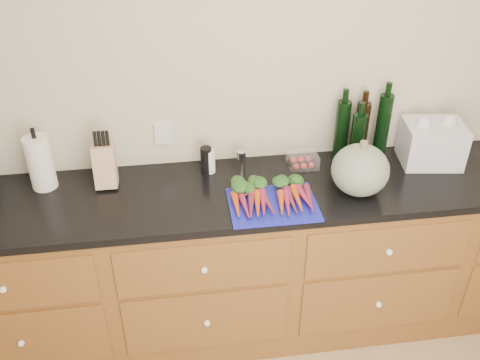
{
  "coord_description": "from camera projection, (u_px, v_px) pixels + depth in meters",
  "views": [
    {
      "loc": [
        -0.54,
        -0.87,
        2.44
      ],
      "look_at": [
        -0.25,
        1.2,
        1.06
      ],
      "focal_mm": 40.0,
      "sensor_mm": 36.0,
      "label": 1
    }
  ],
  "objects": [
    {
      "name": "grinder_pepper",
      "position": [
        206.0,
        160.0,
        2.75
      ],
      "size": [
        0.06,
        0.06,
        0.14
      ],
      "primitive_type": "cylinder",
      "color": "black",
      "rests_on": "countertop"
    },
    {
      "name": "grocery_bag",
      "position": [
        432.0,
        143.0,
        2.81
      ],
      "size": [
        0.33,
        0.28,
        0.22
      ],
      "primitive_type": null,
      "rotation": [
        0.0,
        0.0,
        -0.14
      ],
      "color": "white",
      "rests_on": "countertop"
    },
    {
      "name": "cabinets",
      "position": [
        282.0,
        259.0,
        2.95
      ],
      "size": [
        3.6,
        0.64,
        0.9
      ],
      "color": "brown",
      "rests_on": "ground"
    },
    {
      "name": "canister_chrome",
      "position": [
        241.0,
        161.0,
        2.78
      ],
      "size": [
        0.05,
        0.05,
        0.11
      ],
      "primitive_type": "cylinder",
      "color": "silver",
      "rests_on": "countertop"
    },
    {
      "name": "countertop",
      "position": [
        286.0,
        189.0,
        2.69
      ],
      "size": [
        3.64,
        0.62,
        0.04
      ],
      "primitive_type": "cube",
      "color": "black",
      "rests_on": "cabinets"
    },
    {
      "name": "squash",
      "position": [
        360.0,
        170.0,
        2.57
      ],
      "size": [
        0.28,
        0.28,
        0.25
      ],
      "primitive_type": "ellipsoid",
      "color": "slate",
      "rests_on": "countertop"
    },
    {
      "name": "wall_back",
      "position": [
        277.0,
        93.0,
        2.75
      ],
      "size": [
        4.1,
        0.05,
        2.6
      ],
      "primitive_type": "cube",
      "color": "beige",
      "rests_on": "ground"
    },
    {
      "name": "carrots",
      "position": [
        272.0,
        195.0,
        2.55
      ],
      "size": [
        0.39,
        0.28,
        0.06
      ],
      "color": "#C44717",
      "rests_on": "cutting_board"
    },
    {
      "name": "cutting_board",
      "position": [
        273.0,
        205.0,
        2.53
      ],
      "size": [
        0.42,
        0.32,
        0.01
      ],
      "primitive_type": "cube",
      "rotation": [
        0.0,
        0.0,
        -0.01
      ],
      "color": "#151BA7",
      "rests_on": "countertop"
    },
    {
      "name": "paper_towel",
      "position": [
        40.0,
        163.0,
        2.6
      ],
      "size": [
        0.12,
        0.12,
        0.28
      ],
      "primitive_type": "cylinder",
      "color": "white",
      "rests_on": "countertop"
    },
    {
      "name": "knife_block",
      "position": [
        105.0,
        166.0,
        2.63
      ],
      "size": [
        0.11,
        0.11,
        0.21
      ],
      "primitive_type": "cube",
      "color": "tan",
      "rests_on": "countertop"
    },
    {
      "name": "bottles",
      "position": [
        361.0,
        131.0,
        2.81
      ],
      "size": [
        0.3,
        0.15,
        0.36
      ],
      "color": "black",
      "rests_on": "countertop"
    },
    {
      "name": "grinder_salt",
      "position": [
        210.0,
        161.0,
        2.75
      ],
      "size": [
        0.06,
        0.06,
        0.13
      ],
      "primitive_type": "cylinder",
      "color": "white",
      "rests_on": "countertop"
    },
    {
      "name": "tomato_box",
      "position": [
        303.0,
        160.0,
        2.82
      ],
      "size": [
        0.15,
        0.12,
        0.07
      ],
      "primitive_type": "cube",
      "color": "white",
      "rests_on": "countertop"
    }
  ]
}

